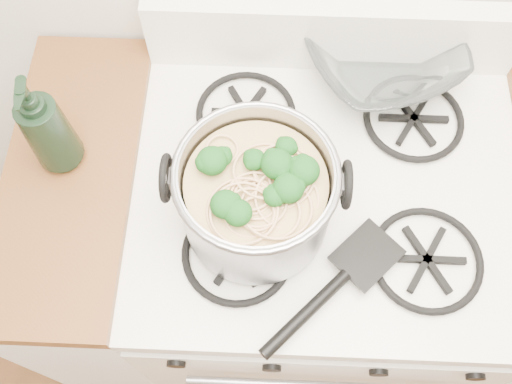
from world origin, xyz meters
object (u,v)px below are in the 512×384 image
stock_pot (256,196)px  glass_bowl (380,60)px  spatula (368,254)px  bottle (44,125)px  gas_range (310,263)px

stock_pot → glass_bowl: size_ratio=2.44×
stock_pot → spatula: bearing=-18.7°
spatula → bottle: size_ratio=1.34×
gas_range → glass_bowl: glass_bowl is taller
gas_range → bottle: bearing=176.4°
gas_range → glass_bowl: 0.58m
gas_range → spatula: bearing=-67.9°
gas_range → glass_bowl: size_ratio=7.46×
stock_pot → bottle: bottle is taller
stock_pot → spatula: 0.22m
spatula → gas_range: bearing=156.5°
spatula → glass_bowl: bearing=128.6°
glass_bowl → bottle: (-0.62, -0.25, 0.10)m
spatula → bottle: (-0.58, 0.18, 0.10)m
gas_range → spatula: 0.52m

